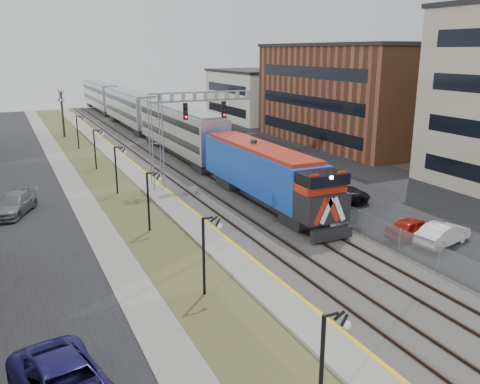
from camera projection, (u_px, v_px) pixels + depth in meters
ground at (377, 362)px, 19.47m from camera, size 160.00×160.00×0.00m
street_west at (17, 184)px, 45.31m from camera, size 7.00×120.00×0.04m
sidewalk at (69, 179)px, 47.14m from camera, size 2.00×120.00×0.08m
grass_median at (102, 176)px, 48.37m from camera, size 4.00×120.00×0.06m
platform at (133, 172)px, 49.56m from camera, size 2.00×120.00×0.24m
ballast_bed at (182, 167)px, 51.61m from camera, size 8.00×120.00×0.20m
parking_lot at (284, 158)px, 56.52m from camera, size 16.00×120.00×0.04m
platform_edge at (142, 169)px, 49.89m from camera, size 0.24×120.00×0.01m
track_near at (163, 167)px, 50.75m from camera, size 1.58×120.00×0.15m
track_far at (196, 164)px, 52.17m from camera, size 1.58×120.00×0.15m
train at (143, 116)px, 69.25m from camera, size 3.00×85.85×5.33m
signal_gantry at (175, 123)px, 42.88m from camera, size 9.00×1.07×8.15m
lampposts at (147, 201)px, 33.25m from camera, size 0.14×62.14×4.00m
fence at (220, 157)px, 53.13m from camera, size 0.04×120.00×1.60m
buildings_east at (410, 98)px, 57.20m from camera, size 16.00×76.00×15.00m
car_lot_a at (413, 228)px, 32.15m from camera, size 4.06×2.00×1.33m
car_lot_b at (443, 234)px, 31.08m from camera, size 4.39×2.39×1.37m
car_lot_c at (334, 194)px, 39.43m from camera, size 6.08×4.18×1.54m
car_lot_d at (305, 173)px, 46.01m from camera, size 6.00×3.41×1.64m
car_lot_e at (239, 151)px, 56.63m from camera, size 4.58×2.83×1.45m
car_street_b at (14, 205)px, 36.81m from camera, size 3.91×5.41×1.45m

